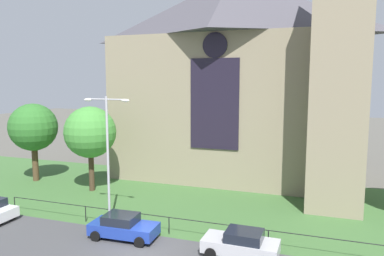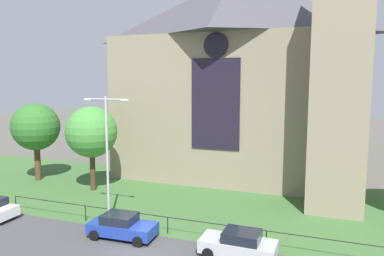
{
  "view_description": "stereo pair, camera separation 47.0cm",
  "coord_description": "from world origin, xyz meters",
  "px_view_note": "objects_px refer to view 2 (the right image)",
  "views": [
    {
      "loc": [
        9.42,
        -18.34,
        9.74
      ],
      "look_at": [
        0.24,
        8.0,
        6.17
      ],
      "focal_mm": 34.53,
      "sensor_mm": 36.0,
      "label": 1
    },
    {
      "loc": [
        9.86,
        -18.18,
        9.74
      ],
      "look_at": [
        0.24,
        8.0,
        6.17
      ],
      "focal_mm": 34.53,
      "sensor_mm": 36.0,
      "label": 2
    }
  ],
  "objects_px": {
    "tree_left_far": "(36,127)",
    "parked_car_blue": "(122,226)",
    "parked_car_silver": "(239,244)",
    "streetlamp_near": "(107,145)",
    "tree_left_near": "(91,132)",
    "church_building": "(239,75)"
  },
  "relations": [
    {
      "from": "tree_left_near",
      "to": "parked_car_blue",
      "type": "height_order",
      "value": "tree_left_near"
    },
    {
      "from": "church_building",
      "to": "streetlamp_near",
      "type": "relative_size",
      "value": 2.97
    },
    {
      "from": "tree_left_near",
      "to": "streetlamp_near",
      "type": "bearing_deg",
      "value": -48.17
    },
    {
      "from": "streetlamp_near",
      "to": "parked_car_blue",
      "type": "height_order",
      "value": "streetlamp_near"
    },
    {
      "from": "streetlamp_near",
      "to": "parked_car_silver",
      "type": "bearing_deg",
      "value": -8.51
    },
    {
      "from": "parked_car_silver",
      "to": "tree_left_near",
      "type": "bearing_deg",
      "value": -26.78
    },
    {
      "from": "tree_left_far",
      "to": "tree_left_near",
      "type": "distance_m",
      "value": 7.22
    },
    {
      "from": "tree_left_far",
      "to": "parked_car_silver",
      "type": "distance_m",
      "value": 24.47
    },
    {
      "from": "parked_car_silver",
      "to": "streetlamp_near",
      "type": "bearing_deg",
      "value": -7.58
    },
    {
      "from": "tree_left_far",
      "to": "parked_car_blue",
      "type": "relative_size",
      "value": 1.78
    },
    {
      "from": "streetlamp_near",
      "to": "parked_car_silver",
      "type": "relative_size",
      "value": 2.07
    },
    {
      "from": "parked_car_blue",
      "to": "parked_car_silver",
      "type": "height_order",
      "value": "same"
    },
    {
      "from": "parked_car_silver",
      "to": "church_building",
      "type": "bearing_deg",
      "value": -75.48
    },
    {
      "from": "tree_left_near",
      "to": "parked_car_blue",
      "type": "bearing_deg",
      "value": -45.92
    },
    {
      "from": "parked_car_blue",
      "to": "tree_left_far",
      "type": "bearing_deg",
      "value": 146.49
    },
    {
      "from": "tree_left_near",
      "to": "tree_left_far",
      "type": "bearing_deg",
      "value": 171.85
    },
    {
      "from": "tree_left_far",
      "to": "streetlamp_near",
      "type": "relative_size",
      "value": 0.87
    },
    {
      "from": "tree_left_far",
      "to": "tree_left_near",
      "type": "bearing_deg",
      "value": -8.15
    },
    {
      "from": "tree_left_far",
      "to": "parked_car_blue",
      "type": "height_order",
      "value": "tree_left_far"
    },
    {
      "from": "parked_car_silver",
      "to": "tree_left_far",
      "type": "bearing_deg",
      "value": -21.02
    },
    {
      "from": "church_building",
      "to": "parked_car_silver",
      "type": "relative_size",
      "value": 6.15
    },
    {
      "from": "tree_left_far",
      "to": "parked_car_silver",
      "type": "height_order",
      "value": "tree_left_far"
    }
  ]
}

